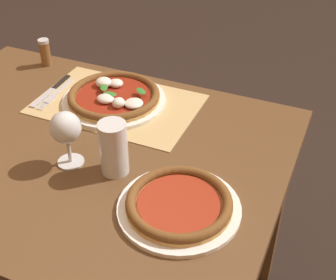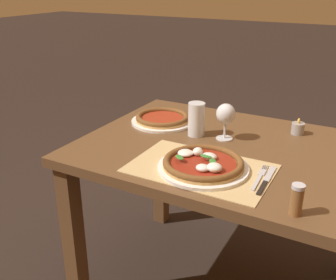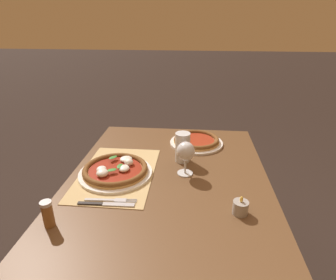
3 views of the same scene
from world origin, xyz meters
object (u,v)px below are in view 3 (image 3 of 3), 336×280
(fork, at_px, (111,200))
(votive_candle, at_px, (240,208))
(wine_glass, at_px, (186,153))
(knife, at_px, (106,204))
(pint_glass, at_px, (183,148))
(pepper_shaker, at_px, (48,214))
(pizza_far, at_px, (196,141))
(pizza_near, at_px, (116,170))

(fork, distance_m, votive_candle, 0.48)
(wine_glass, xyz_separation_m, votive_candle, (0.26, 0.21, -0.08))
(votive_candle, bearing_deg, wine_glass, -141.39)
(knife, height_order, votive_candle, votive_candle)
(pint_glass, height_order, pepper_shaker, pint_glass)
(pizza_far, bearing_deg, pint_glass, -18.26)
(pizza_far, bearing_deg, fork, -29.84)
(knife, bearing_deg, fork, 156.84)
(fork, distance_m, pepper_shaker, 0.23)
(fork, bearing_deg, pizza_far, 150.16)
(votive_candle, relative_size, pepper_shaker, 0.74)
(pint_glass, height_order, fork, pint_glass)
(wine_glass, distance_m, pint_glass, 0.13)
(pint_glass, xyz_separation_m, pepper_shaker, (0.51, -0.42, -0.02))
(wine_glass, bearing_deg, pizza_near, -83.15)
(pizza_far, distance_m, wine_glass, 0.34)
(pizza_far, xyz_separation_m, pepper_shaker, (0.71, -0.49, 0.03))
(pint_glass, relative_size, votive_candle, 2.01)
(wine_glass, distance_m, fork, 0.37)
(pizza_near, distance_m, pizza_far, 0.51)
(pizza_near, height_order, votive_candle, votive_candle)
(pizza_near, relative_size, wine_glass, 2.09)
(pizza_far, height_order, pepper_shaker, pepper_shaker)
(pizza_near, distance_m, pepper_shaker, 0.37)
(wine_glass, relative_size, pint_glass, 1.07)
(fork, relative_size, pepper_shaker, 2.07)
(pizza_near, relative_size, pizza_far, 1.12)
(wine_glass, relative_size, votive_candle, 2.15)
(pizza_far, bearing_deg, knife, -29.56)
(pepper_shaker, bearing_deg, wine_glass, 131.23)
(pint_glass, relative_size, fork, 0.72)
(fork, relative_size, votive_candle, 2.79)
(wine_glass, bearing_deg, fork, -49.45)
(pizza_far, bearing_deg, votive_candle, 14.98)
(knife, xyz_separation_m, votive_candle, (-0.00, 0.49, 0.02))
(pizza_near, distance_m, fork, 0.20)
(pint_glass, distance_m, pepper_shaker, 0.66)
(pizza_far, distance_m, knife, 0.68)
(pint_glass, xyz_separation_m, fork, (0.36, -0.25, -0.06))
(pizza_near, xyz_separation_m, pint_glass, (-0.16, 0.29, 0.05))
(knife, bearing_deg, wine_glass, 132.42)
(pizza_near, bearing_deg, pepper_shaker, -20.85)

